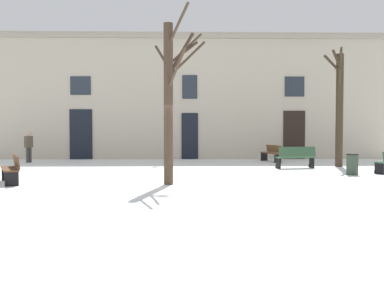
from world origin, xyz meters
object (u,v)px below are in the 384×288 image
at_px(litter_bin, 352,164).
at_px(person_near_bench, 29,145).
at_px(tree_foreground, 170,96).
at_px(bench_by_litter_bin, 296,157).
at_px(tree_right_of_center, 339,106).
at_px(streetlamp, 166,118).
at_px(bench_far_corner, 272,153).
at_px(bench_near_center_tree, 12,168).

bearing_deg(litter_bin, person_near_bench, 156.88).
relative_size(tree_foreground, bench_by_litter_bin, 3.11).
relative_size(tree_right_of_center, tree_foreground, 0.96).
xyz_separation_m(bench_by_litter_bin, person_near_bench, (-12.79, 3.39, 0.38)).
height_order(tree_foreground, streetlamp, tree_foreground).
bearing_deg(bench_far_corner, bench_by_litter_bin, -11.59).
bearing_deg(person_near_bench, bench_by_litter_bin, -73.96).
bearing_deg(bench_by_litter_bin, tree_right_of_center, -172.47).
xyz_separation_m(tree_foreground, streetlamp, (-0.38, 7.81, -0.55)).
height_order(bench_near_center_tree, bench_by_litter_bin, bench_by_litter_bin).
xyz_separation_m(tree_foreground, bench_near_center_tree, (-5.17, 0.47, -2.32)).
height_order(tree_foreground, bench_near_center_tree, tree_foreground).
bearing_deg(litter_bin, bench_near_center_tree, -169.74).
xyz_separation_m(litter_bin, bench_by_litter_bin, (-1.46, 2.70, 0.09)).
bearing_deg(litter_bin, bench_by_litter_bin, 118.51).
bearing_deg(bench_by_litter_bin, person_near_bench, -25.83).
relative_size(streetlamp, bench_by_litter_bin, 2.06).
xyz_separation_m(litter_bin, bench_near_center_tree, (-12.01, -2.17, 0.08)).
xyz_separation_m(streetlamp, bench_far_corner, (5.43, 1.17, -1.80)).
bearing_deg(streetlamp, tree_foreground, -87.20).
xyz_separation_m(bench_near_center_tree, bench_by_litter_bin, (10.54, 4.87, 0.01)).
bearing_deg(bench_far_corner, litter_bin, -0.95).
distance_m(streetlamp, bench_by_litter_bin, 6.51).
relative_size(litter_bin, bench_near_center_tree, 0.43).
height_order(streetlamp, litter_bin, streetlamp).
relative_size(tree_right_of_center, streetlamp, 1.44).
bearing_deg(tree_right_of_center, bench_near_center_tree, -156.23).
bearing_deg(bench_near_center_tree, bench_by_litter_bin, 90.17).
distance_m(litter_bin, bench_far_corner, 6.59).
bearing_deg(bench_near_center_tree, streetlamp, 122.30).
height_order(litter_bin, person_near_bench, person_near_bench).
relative_size(tree_right_of_center, bench_by_litter_bin, 2.97).
bearing_deg(streetlamp, bench_by_litter_bin, -23.26).
bearing_deg(tree_right_of_center, person_near_bench, 169.87).
bearing_deg(bench_far_corner, tree_foreground, -46.08).
xyz_separation_m(bench_far_corner, bench_near_center_tree, (-10.21, -8.52, 0.02)).
distance_m(litter_bin, bench_near_center_tree, 12.20).
bearing_deg(tree_right_of_center, litter_bin, -101.31).
bearing_deg(bench_near_center_tree, tree_right_of_center, 89.15).
bearing_deg(bench_by_litter_bin, litter_bin, 107.53).
height_order(litter_bin, bench_far_corner, bench_far_corner).
xyz_separation_m(tree_foreground, bench_far_corner, (5.05, 8.98, -2.35)).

